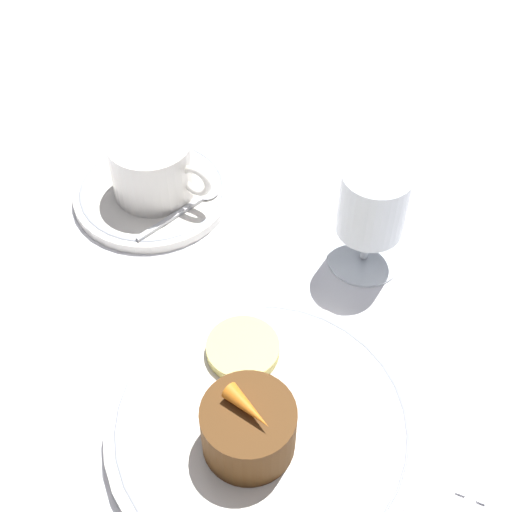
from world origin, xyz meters
The scene contains 9 objects.
ground_plane centered at (0.00, 0.00, 0.00)m, with size 3.00×3.00×0.00m, color white.
dinner_plate centered at (0.01, -0.04, 0.01)m, with size 0.24×0.24×0.01m.
saucer centered at (-0.21, 0.14, 0.01)m, with size 0.16×0.16×0.01m.
coffee_cup centered at (-0.21, 0.14, 0.04)m, with size 0.11×0.08×0.06m.
spoon centered at (-0.16, 0.13, 0.01)m, with size 0.04×0.10×0.00m.
wine_glass centered at (0.01, 0.16, 0.07)m, with size 0.07×0.07×0.11m.
dessert_cake centered at (0.01, -0.06, 0.04)m, with size 0.07×0.07×0.05m.
carrot_garnish centered at (0.01, -0.06, 0.07)m, with size 0.04×0.02×0.01m.
pineapple_slice centered at (-0.03, 0.01, 0.02)m, with size 0.06×0.06×0.01m.
Camera 1 is at (0.14, -0.27, 0.51)m, focal length 50.00 mm.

